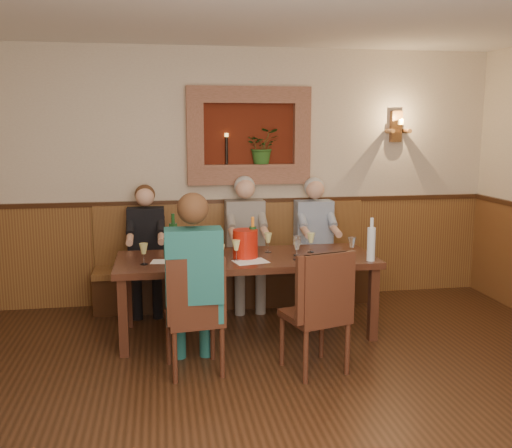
{
  "coord_description": "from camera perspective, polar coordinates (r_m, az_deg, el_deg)",
  "views": [
    {
      "loc": [
        -0.78,
        -3.29,
        1.96
      ],
      "look_at": [
        0.1,
        1.9,
        1.05
      ],
      "focal_mm": 40.0,
      "sensor_mm": 36.0,
      "label": 1
    }
  ],
  "objects": [
    {
      "name": "tasting_sheet_a",
      "position": [
        5.21,
        -9.08,
        -3.73
      ],
      "size": [
        0.27,
        0.21,
        0.0
      ],
      "primitive_type": "cube",
      "rotation": [
        0.0,
        0.0,
        -0.16
      ],
      "color": "white",
      "rests_on": "dining_table"
    },
    {
      "name": "bench",
      "position": [
        6.35,
        -2.24,
        -5.1
      ],
      "size": [
        3.0,
        0.45,
        1.11
      ],
      "color": "#381E0F",
      "rests_on": "ground"
    },
    {
      "name": "wine_glass_7",
      "position": [
        5.53,
        5.51,
        -1.86
      ],
      "size": [
        0.08,
        0.08,
        0.19
      ],
      "primitive_type": null,
      "color": "#DDE186",
      "rests_on": "dining_table"
    },
    {
      "name": "dining_table",
      "position": [
        5.35,
        -0.97,
        -4.08
      ],
      "size": [
        2.4,
        0.9,
        0.75
      ],
      "color": "#32190F",
      "rests_on": "ground"
    },
    {
      "name": "room_shell",
      "position": [
        3.38,
        3.74,
        8.57
      ],
      "size": [
        6.04,
        6.04,
        2.82
      ],
      "color": "#C7B196",
      "rests_on": "ground"
    },
    {
      "name": "wine_bottle_green_b",
      "position": [
        5.33,
        -8.25,
        -1.53
      ],
      "size": [
        0.1,
        0.1,
        0.41
      ],
      "rotation": [
        0.0,
        0.0,
        -0.31
      ],
      "color": "#19471E",
      "rests_on": "dining_table"
    },
    {
      "name": "ground_plane",
      "position": [
        3.91,
        3.42,
        -20.32
      ],
      "size": [
        6.0,
        6.0,
        0.0
      ],
      "primitive_type": "plane",
      "color": "black",
      "rests_on": "ground"
    },
    {
      "name": "person_bench_right",
      "position": [
        6.36,
        5.94,
        -2.8
      ],
      "size": [
        0.41,
        0.5,
        1.4
      ],
      "color": "navy",
      "rests_on": "ground"
    },
    {
      "name": "wine_glass_6",
      "position": [
        5.21,
        4.1,
        -2.57
      ],
      "size": [
        0.08,
        0.08,
        0.19
      ],
      "primitive_type": null,
      "color": "white",
      "rests_on": "dining_table"
    },
    {
      "name": "wine_glass_3",
      "position": [
        5.41,
        -3.96,
        -2.1
      ],
      "size": [
        0.08,
        0.08,
        0.19
      ],
      "primitive_type": null,
      "color": "white",
      "rests_on": "dining_table"
    },
    {
      "name": "person_bench_left",
      "position": [
        6.15,
        -10.86,
        -3.59
      ],
      "size": [
        0.39,
        0.48,
        1.35
      ],
      "color": "black",
      "rests_on": "ground"
    },
    {
      "name": "wine_glass_10",
      "position": [
        5.37,
        4.13,
        -2.2
      ],
      "size": [
        0.08,
        0.08,
        0.19
      ],
      "primitive_type": null,
      "color": "white",
      "rests_on": "dining_table"
    },
    {
      "name": "chair_near_right",
      "position": [
        4.69,
        5.97,
        -11.05
      ],
      "size": [
        0.55,
        0.55,
        1.01
      ],
      "rotation": [
        0.0,
        0.0,
        0.28
      ],
      "color": "#32190F",
      "rests_on": "ground"
    },
    {
      "name": "wainscoting",
      "position": [
        3.65,
        3.51,
        -12.32
      ],
      "size": [
        6.02,
        6.02,
        1.15
      ],
      "color": "brown",
      "rests_on": "ground"
    },
    {
      "name": "tasting_sheet_d",
      "position": [
        5.02,
        -5.93,
        -4.18
      ],
      "size": [
        0.31,
        0.23,
        0.0
      ],
      "primitive_type": "cube",
      "rotation": [
        0.0,
        0.0,
        0.06
      ],
      "color": "white",
      "rests_on": "dining_table"
    },
    {
      "name": "tasting_sheet_b",
      "position": [
        5.15,
        -0.54,
        -3.77
      ],
      "size": [
        0.34,
        0.27,
        0.0
      ],
      "primitive_type": "cube",
      "rotation": [
        0.0,
        0.0,
        0.22
      ],
      "color": "white",
      "rests_on": "dining_table"
    },
    {
      "name": "chair_near_left",
      "position": [
        4.68,
        -6.14,
        -11.24
      ],
      "size": [
        0.48,
        0.48,
        0.98
      ],
      "rotation": [
        0.0,
        0.0,
        0.11
      ],
      "color": "#32190F",
      "rests_on": "ground"
    },
    {
      "name": "tasting_sheet_c",
      "position": [
        5.38,
        7.22,
        -3.24
      ],
      "size": [
        0.33,
        0.27,
        0.0
      ],
      "primitive_type": "cube",
      "rotation": [
        0.0,
        0.0,
        0.2
      ],
      "color": "white",
      "rests_on": "dining_table"
    },
    {
      "name": "wine_glass_1",
      "position": [
        5.3,
        -8.79,
        -2.44
      ],
      "size": [
        0.08,
        0.08,
        0.19
      ],
      "primitive_type": null,
      "color": "white",
      "rests_on": "dining_table"
    },
    {
      "name": "person_bench_mid",
      "position": [
        6.2,
        -1.0,
        -2.96
      ],
      "size": [
        0.42,
        0.52,
        1.43
      ],
      "color": "#56534F",
      "rests_on": "ground"
    },
    {
      "name": "wine_glass_9",
      "position": [
        4.98,
        -3.56,
        -3.15
      ],
      "size": [
        0.08,
        0.08,
        0.19
      ],
      "primitive_type": null,
      "color": "#DDE186",
      "rests_on": "dining_table"
    },
    {
      "name": "wine_bottle_green_a",
      "position": [
        5.31,
        -0.32,
        -1.67
      ],
      "size": [
        0.08,
        0.08,
        0.38
      ],
      "rotation": [
        0.0,
        0.0,
        -0.35
      ],
      "color": "#19471E",
      "rests_on": "dining_table"
    },
    {
      "name": "person_chair_front",
      "position": [
        4.57,
        -6.24,
        -7.44
      ],
      "size": [
        0.44,
        0.54,
        1.47
      ],
      "color": "#194B58",
      "rests_on": "ground"
    },
    {
      "name": "wine_glass_8",
      "position": [
        5.36,
        9.56,
        -2.33
      ],
      "size": [
        0.08,
        0.08,
        0.19
      ],
      "primitive_type": null,
      "color": "white",
      "rests_on": "dining_table"
    },
    {
      "name": "wall_sconce",
      "position": [
        6.77,
        13.88,
        9.38
      ],
      "size": [
        0.25,
        0.2,
        0.35
      ],
      "color": "brown",
      "rests_on": "ground"
    },
    {
      "name": "wine_glass_0",
      "position": [
        5.12,
        -11.15,
        -2.96
      ],
      "size": [
        0.08,
        0.08,
        0.19
      ],
      "primitive_type": null,
      "color": "#DDE186",
      "rests_on": "dining_table"
    },
    {
      "name": "water_bottle",
      "position": [
        5.25,
        11.45,
        -1.89
      ],
      "size": [
        0.08,
        0.08,
        0.39
      ],
      "rotation": [
        0.0,
        0.0,
        -0.14
      ],
      "color": "silver",
      "rests_on": "dining_table"
    },
    {
      "name": "wall_niche",
      "position": [
        6.32,
        -0.32,
        8.41
      ],
      "size": [
        1.36,
        0.3,
        1.06
      ],
      "color": "#53190B",
      "rests_on": "ground"
    },
    {
      "name": "wine_glass_2",
      "position": [
        5.12,
        -6.94,
        -2.83
      ],
      "size": [
        0.08,
        0.08,
        0.19
      ],
      "primitive_type": null,
      "color": "#DDE186",
      "rests_on": "dining_table"
    },
    {
      "name": "spittoon_bucket",
      "position": [
        5.28,
        -1.08,
        -1.99
      ],
      "size": [
        0.3,
        0.3,
        0.26
      ],
      "primitive_type": "cylinder",
      "rotation": [
        0.0,
        0.0,
        0.39
      ],
      "color": "#B5190B",
      "rests_on": "dining_table"
    },
    {
      "name": "wine_glass_5",
      "position": [
        5.51,
        1.22,
        -1.87
      ],
      "size": [
        0.08,
        0.08,
        0.19
      ],
      "primitive_type": null,
      "color": "#DDE186",
      "rests_on": "dining_table"
    },
    {
      "name": "wine_glass_4",
      "position": [
        5.17,
        -1.99,
        -2.64
      ],
      "size": [
        0.08,
        0.08,
        0.19
      ],
      "primitive_type": null,
      "color": "#DDE186",
      "rests_on": "dining_table"
    }
  ]
}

